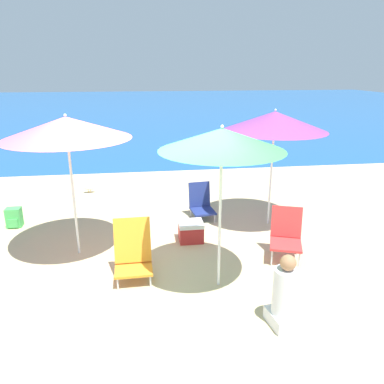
{
  "coord_description": "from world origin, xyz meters",
  "views": [
    {
      "loc": [
        -0.03,
        -4.77,
        2.82
      ],
      "look_at": [
        0.74,
        0.67,
        1.0
      ],
      "focal_mm": 35.0,
      "sensor_mm": 36.0,
      "label": 1
    }
  ],
  "objects_px": {
    "beach_chair_navy": "(201,203)",
    "cooler_box": "(191,231)",
    "seagull": "(90,187)",
    "beach_chair_red": "(286,234)",
    "beach_umbrella_green": "(222,140)",
    "person_seated_near": "(285,297)",
    "beach_chair_orange": "(133,252)",
    "beach_umbrella_purple": "(275,121)",
    "beach_umbrella_pink": "(66,128)",
    "backpack_green": "(14,218)"
  },
  "relations": [
    {
      "from": "beach_chair_navy",
      "to": "cooler_box",
      "type": "bearing_deg",
      "value": -115.09
    },
    {
      "from": "cooler_box",
      "to": "seagull",
      "type": "distance_m",
      "value": 3.55
    },
    {
      "from": "beach_chair_red",
      "to": "seagull",
      "type": "relative_size",
      "value": 2.88
    },
    {
      "from": "beach_umbrella_green",
      "to": "beach_chair_red",
      "type": "xyz_separation_m",
      "value": [
        1.2,
        0.64,
        -1.61
      ]
    },
    {
      "from": "beach_chair_red",
      "to": "person_seated_near",
      "type": "xyz_separation_m",
      "value": [
        -0.63,
        -1.57,
        -0.02
      ]
    },
    {
      "from": "beach_chair_orange",
      "to": "beach_chair_navy",
      "type": "distance_m",
      "value": 2.45
    },
    {
      "from": "person_seated_near",
      "to": "seagull",
      "type": "height_order",
      "value": "person_seated_near"
    },
    {
      "from": "beach_umbrella_purple",
      "to": "seagull",
      "type": "bearing_deg",
      "value": 146.36
    },
    {
      "from": "beach_chair_orange",
      "to": "beach_chair_red",
      "type": "bearing_deg",
      "value": 5.43
    },
    {
      "from": "beach_umbrella_green",
      "to": "beach_umbrella_pink",
      "type": "xyz_separation_m",
      "value": [
        -2.02,
        1.21,
        0.01
      ]
    },
    {
      "from": "beach_umbrella_pink",
      "to": "beach_chair_navy",
      "type": "bearing_deg",
      "value": 29.55
    },
    {
      "from": "beach_umbrella_green",
      "to": "seagull",
      "type": "height_order",
      "value": "beach_umbrella_green"
    },
    {
      "from": "beach_chair_orange",
      "to": "person_seated_near",
      "type": "height_order",
      "value": "person_seated_near"
    },
    {
      "from": "person_seated_near",
      "to": "beach_umbrella_pink",
      "type": "bearing_deg",
      "value": 131.49
    },
    {
      "from": "beach_chair_red",
      "to": "backpack_green",
      "type": "xyz_separation_m",
      "value": [
        -4.56,
        1.82,
        -0.21
      ]
    },
    {
      "from": "beach_umbrella_purple",
      "to": "person_seated_near",
      "type": "relative_size",
      "value": 2.42
    },
    {
      "from": "beach_umbrella_purple",
      "to": "beach_umbrella_pink",
      "type": "xyz_separation_m",
      "value": [
        -3.4,
        -0.74,
        0.07
      ]
    },
    {
      "from": "beach_chair_red",
      "to": "beach_chair_orange",
      "type": "bearing_deg",
      "value": -153.66
    },
    {
      "from": "backpack_green",
      "to": "beach_umbrella_green",
      "type": "bearing_deg",
      "value": -36.27
    },
    {
      "from": "beach_umbrella_green",
      "to": "beach_chair_navy",
      "type": "xyz_separation_m",
      "value": [
        0.16,
        2.45,
        -1.7
      ]
    },
    {
      "from": "backpack_green",
      "to": "beach_umbrella_pink",
      "type": "bearing_deg",
      "value": -43.13
    },
    {
      "from": "beach_umbrella_pink",
      "to": "cooler_box",
      "type": "bearing_deg",
      "value": 6.24
    },
    {
      "from": "beach_umbrella_pink",
      "to": "cooler_box",
      "type": "height_order",
      "value": "beach_umbrella_pink"
    },
    {
      "from": "beach_chair_orange",
      "to": "backpack_green",
      "type": "relative_size",
      "value": 2.26
    },
    {
      "from": "beach_chair_orange",
      "to": "cooler_box",
      "type": "height_order",
      "value": "beach_chair_orange"
    },
    {
      "from": "beach_umbrella_green",
      "to": "backpack_green",
      "type": "height_order",
      "value": "beach_umbrella_green"
    },
    {
      "from": "beach_umbrella_pink",
      "to": "beach_chair_red",
      "type": "bearing_deg",
      "value": -10.0
    },
    {
      "from": "beach_chair_red",
      "to": "beach_chair_navy",
      "type": "xyz_separation_m",
      "value": [
        -1.03,
        1.81,
        -0.09
      ]
    },
    {
      "from": "beach_chair_red",
      "to": "seagull",
      "type": "bearing_deg",
      "value": 152.6
    },
    {
      "from": "backpack_green",
      "to": "cooler_box",
      "type": "bearing_deg",
      "value": -18.37
    },
    {
      "from": "beach_umbrella_green",
      "to": "beach_umbrella_purple",
      "type": "height_order",
      "value": "beach_umbrella_green"
    },
    {
      "from": "beach_chair_orange",
      "to": "cooler_box",
      "type": "relative_size",
      "value": 2.0
    },
    {
      "from": "beach_umbrella_purple",
      "to": "beach_chair_red",
      "type": "bearing_deg",
      "value": -97.8
    },
    {
      "from": "beach_chair_orange",
      "to": "backpack_green",
      "type": "height_order",
      "value": "beach_chair_orange"
    },
    {
      "from": "beach_chair_navy",
      "to": "backpack_green",
      "type": "distance_m",
      "value": 3.53
    },
    {
      "from": "cooler_box",
      "to": "seagull",
      "type": "height_order",
      "value": "cooler_box"
    },
    {
      "from": "beach_umbrella_pink",
      "to": "person_seated_near",
      "type": "xyz_separation_m",
      "value": [
        2.59,
        -2.14,
        -1.64
      ]
    },
    {
      "from": "cooler_box",
      "to": "beach_chair_red",
      "type": "bearing_deg",
      "value": -29.07
    },
    {
      "from": "beach_chair_orange",
      "to": "seagull",
      "type": "bearing_deg",
      "value": 104.01
    },
    {
      "from": "person_seated_near",
      "to": "seagull",
      "type": "xyz_separation_m",
      "value": [
        -2.77,
        5.26,
        -0.23
      ]
    },
    {
      "from": "beach_chair_navy",
      "to": "person_seated_near",
      "type": "bearing_deg",
      "value": -89.72
    },
    {
      "from": "beach_chair_orange",
      "to": "backpack_green",
      "type": "bearing_deg",
      "value": 135.71
    },
    {
      "from": "seagull",
      "to": "beach_umbrella_green",
      "type": "bearing_deg",
      "value": -63.01
    },
    {
      "from": "beach_chair_orange",
      "to": "person_seated_near",
      "type": "xyz_separation_m",
      "value": [
        1.71,
        -1.31,
        -0.01
      ]
    },
    {
      "from": "beach_chair_red",
      "to": "person_seated_near",
      "type": "relative_size",
      "value": 0.87
    },
    {
      "from": "backpack_green",
      "to": "beach_umbrella_purple",
      "type": "bearing_deg",
      "value": -6.24
    },
    {
      "from": "beach_umbrella_green",
      "to": "seagull",
      "type": "distance_m",
      "value": 5.2
    },
    {
      "from": "person_seated_near",
      "to": "beach_chair_navy",
      "type": "bearing_deg",
      "value": 87.92
    },
    {
      "from": "beach_umbrella_purple",
      "to": "beach_chair_navy",
      "type": "bearing_deg",
      "value": 157.57
    },
    {
      "from": "backpack_green",
      "to": "person_seated_near",
      "type": "bearing_deg",
      "value": -40.87
    }
  ]
}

